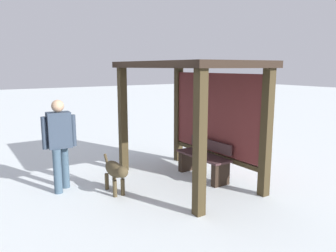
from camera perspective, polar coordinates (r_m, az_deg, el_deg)
ground_plane at (r=6.45m, az=3.13°, el=-9.48°), size 60.00×60.00×0.00m
bus_shelter at (r=6.21m, az=4.84°, el=5.99°), size 2.84×1.68×2.26m
bench_left_inside at (r=6.59m, az=6.19°, el=-5.93°), size 1.25×0.42×0.74m
person_walking at (r=6.03m, az=-18.20°, el=-2.14°), size 0.35×0.58×1.62m
dog at (r=5.81m, az=-9.10°, el=-7.68°), size 0.96×0.27×0.59m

